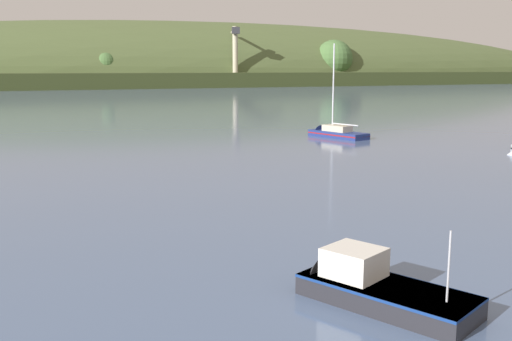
{
  "coord_description": "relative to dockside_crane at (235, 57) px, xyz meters",
  "views": [
    {
      "loc": [
        -12.17,
        13.36,
        6.72
      ],
      "look_at": [
        -0.82,
        41.83,
        1.33
      ],
      "focal_mm": 40.89,
      "sensor_mm": 36.0,
      "label": 1
    }
  ],
  "objects": [
    {
      "name": "sailboat_far_left",
      "position": [
        -46.09,
        -156.97,
        -10.5
      ],
      "size": [
        4.04,
        7.45,
        10.05
      ],
      "rotation": [
        0.0,
        0.0,
        1.86
      ],
      "color": "navy",
      "rests_on": "ground"
    },
    {
      "name": "dockside_crane",
      "position": [
        0.0,
        0.0,
        0.0
      ],
      "size": [
        5.8,
        14.37,
        21.93
      ],
      "rotation": [
        0.0,
        0.0,
        1.33
      ],
      "color": "#4C4C51",
      "rests_on": "ground"
    },
    {
      "name": "fishing_boat_moored",
      "position": [
        -65.45,
        -193.92,
        -10.34
      ],
      "size": [
        4.12,
        5.71,
        3.3
      ],
      "rotation": [
        0.0,
        0.0,
        2.02
      ],
      "color": "#232328",
      "rests_on": "ground"
    },
    {
      "name": "far_shoreline_hill",
      "position": [
        -0.75,
        39.23,
        -10.41
      ],
      "size": [
        560.29,
        117.12,
        52.95
      ],
      "rotation": [
        0.0,
        0.0,
        0.03
      ],
      "color": "#35401E",
      "rests_on": "ground"
    }
  ]
}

